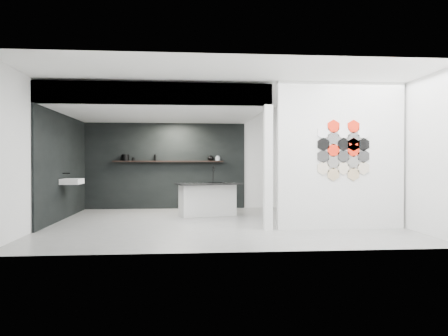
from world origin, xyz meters
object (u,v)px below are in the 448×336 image
kettle (211,158)px  glass_vase (218,158)px  stockpot (125,158)px  bottle_dark (155,158)px  partition_panel (341,156)px  glass_bowl (218,159)px  utensil_cup (133,159)px  kitchen_island (208,199)px  wall_basin (72,181)px

kettle → glass_vase: (0.20, 0.00, -0.01)m
stockpot → bottle_dark: bearing=0.0°
partition_panel → stockpot: partition_panel is taller
partition_panel → stockpot: size_ratio=13.69×
partition_panel → glass_bowl: 4.39m
partition_panel → utensil_cup: partition_panel is taller
utensil_cup → kitchen_island: bearing=-39.8°
stockpot → partition_panel: bearing=-40.2°
partition_panel → kitchen_island: partition_panel is taller
glass_vase → utensil_cup: size_ratio=1.55×
stockpot → kettle: size_ratio=1.21×
stockpot → wall_basin: bearing=-113.2°
wall_basin → stockpot: 2.31m
wall_basin → kitchen_island: bearing=8.5°
stockpot → glass_bowl: 2.51m
glass_vase → glass_bowl: bearing=0.0°
partition_panel → glass_bowl: partition_panel is taller
kettle → bottle_dark: size_ratio=1.02×
wall_basin → utensil_cup: utensil_cup is taller
stockpot → kettle: (2.30, 0.00, -0.01)m
kitchen_island → glass_bowl: glass_bowl is taller
wall_basin → bottle_dark: 2.72m
utensil_cup → partition_panel: bearing=-41.5°
glass_vase → bottle_dark: bottle_dark is taller
partition_panel → stockpot: 5.99m
utensil_cup → glass_bowl: bearing=0.0°
kettle → utensil_cup: (-2.09, 0.00, -0.03)m
glass_bowl → kettle: bearing=180.0°
wall_basin → partition_panel: bearing=-18.2°
utensil_cup → wall_basin: bearing=-117.9°
kettle → utensil_cup: bearing=159.6°
glass_vase → utensil_cup: (-2.29, 0.00, -0.02)m
partition_panel → kitchen_island: bearing=137.2°
bottle_dark → partition_panel: bearing=-45.6°
kettle → partition_panel: bearing=-79.9°
kettle → glass_bowl: kettle is taller
stockpot → glass_vase: size_ratio=1.55×
stockpot → glass_bowl: size_ratio=1.53×
kettle → glass_vase: 0.20m
glass_bowl → glass_vase: bearing=0.0°
partition_panel → kitchen_island: size_ratio=1.75×
wall_basin → utensil_cup: bearing=62.1°
stockpot → utensil_cup: size_ratio=2.40×
wall_basin → glass_bowl: glass_bowl is taller
glass_bowl → utensil_cup: (-2.29, 0.00, -0.00)m
kitchen_island → utensil_cup: size_ratio=18.71×
glass_bowl → partition_panel: bearing=-61.8°
kitchen_island → bottle_dark: bearing=114.2°
wall_basin → bottle_dark: (1.68, 2.07, 0.55)m
bottle_dark → stockpot: bearing=180.0°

